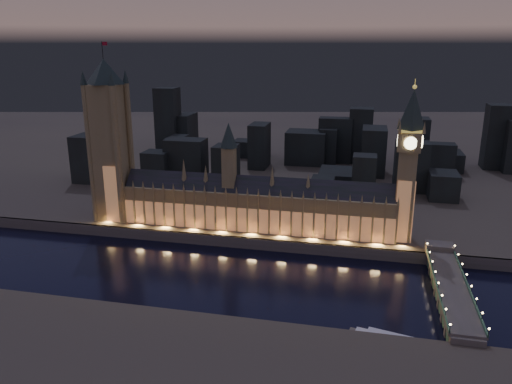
% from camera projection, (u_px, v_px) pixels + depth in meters
% --- Properties ---
extents(ground_plane, '(2000.00, 2000.00, 0.00)m').
position_uv_depth(ground_plane, '(230.00, 273.00, 316.74)').
color(ground_plane, black).
rests_on(ground_plane, ground).
extents(north_bank, '(2000.00, 960.00, 8.00)m').
position_uv_depth(north_bank, '(315.00, 131.00, 802.09)').
color(north_bank, '#423735').
rests_on(north_bank, ground).
extents(embankment_wall, '(2000.00, 2.50, 8.00)m').
position_uv_depth(embankment_wall, '(245.00, 243.00, 353.96)').
color(embankment_wall, '#554E46').
rests_on(embankment_wall, ground).
extents(palace_of_westminster, '(202.00, 21.46, 78.00)m').
position_uv_depth(palace_of_westminster, '(255.00, 204.00, 366.46)').
color(palace_of_westminster, olive).
rests_on(palace_of_westminster, north_bank).
extents(victoria_tower, '(31.68, 31.68, 133.30)m').
position_uv_depth(victoria_tower, '(109.00, 134.00, 376.22)').
color(victoria_tower, olive).
rests_on(victoria_tower, north_bank).
extents(elizabeth_tower, '(18.00, 18.00, 110.13)m').
position_uv_depth(elizabeth_tower, '(409.00, 154.00, 332.43)').
color(elizabeth_tower, olive).
rests_on(elizabeth_tower, north_bank).
extents(westminster_bridge, '(17.78, 113.00, 15.90)m').
position_uv_depth(westminster_bridge, '(449.00, 288.00, 284.60)').
color(westminster_bridge, '#554E46').
rests_on(westminster_bridge, ground).
extents(river_boat, '(42.33, 18.78, 4.50)m').
position_uv_depth(river_boat, '(389.00, 340.00, 242.21)').
color(river_boat, '#554E46').
rests_on(river_boat, ground).
extents(city_backdrop, '(464.80, 215.63, 80.37)m').
position_uv_depth(city_backdrop, '(321.00, 150.00, 532.47)').
color(city_backdrop, black).
rests_on(city_backdrop, north_bank).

